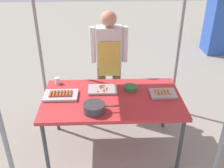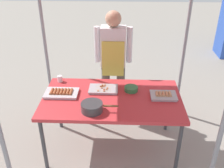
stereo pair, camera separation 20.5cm
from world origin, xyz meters
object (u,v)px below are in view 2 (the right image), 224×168
(cooking_wok, at_px, (92,107))
(drink_cup_near_edge, at_px, (60,79))
(tray_grilled_sausages, at_px, (163,95))
(vendor_woman, at_px, (113,57))
(tray_meat_skewers, at_px, (103,89))
(tray_pork_links, at_px, (61,93))
(condiment_bowl, at_px, (131,89))
(stall_table, at_px, (112,101))

(cooking_wok, xyz_separation_m, drink_cup_near_edge, (-0.48, 0.64, -0.01))
(tray_grilled_sausages, xyz_separation_m, drink_cup_near_edge, (-1.27, 0.32, 0.02))
(tray_grilled_sausages, height_order, vendor_woman, vendor_woman)
(tray_meat_skewers, bearing_deg, drink_cup_near_edge, 160.42)
(tray_meat_skewers, distance_m, drink_cup_near_edge, 0.60)
(tray_grilled_sausages, relative_size, drink_cup_near_edge, 3.72)
(tray_pork_links, relative_size, condiment_bowl, 2.41)
(cooking_wok, xyz_separation_m, condiment_bowl, (0.42, 0.44, -0.03))
(stall_table, bearing_deg, tray_meat_skewers, 124.67)
(tray_grilled_sausages, bearing_deg, tray_pork_links, 179.64)
(stall_table, distance_m, condiment_bowl, 0.29)
(drink_cup_near_edge, bearing_deg, cooking_wok, -52.92)
(tray_pork_links, distance_m, vendor_woman, 0.97)
(stall_table, relative_size, tray_meat_skewers, 4.63)
(drink_cup_near_edge, xyz_separation_m, vendor_woman, (0.66, 0.45, 0.12))
(tray_meat_skewers, height_order, vendor_woman, vendor_woman)
(tray_pork_links, bearing_deg, vendor_woman, 52.88)
(tray_meat_skewers, xyz_separation_m, tray_pork_links, (-0.48, -0.11, 0.00))
(stall_table, relative_size, condiment_bowl, 9.89)
(cooking_wok, bearing_deg, tray_grilled_sausages, 21.47)
(stall_table, height_order, tray_pork_links, tray_pork_links)
(tray_grilled_sausages, distance_m, drink_cup_near_edge, 1.31)
(condiment_bowl, bearing_deg, drink_cup_near_edge, 167.76)
(stall_table, height_order, cooking_wok, cooking_wok)
(vendor_woman, bearing_deg, cooking_wok, 80.39)
(drink_cup_near_edge, bearing_deg, vendor_woman, 34.09)
(condiment_bowl, distance_m, vendor_woman, 0.70)
(stall_table, relative_size, cooking_wok, 4.09)
(tray_grilled_sausages, bearing_deg, vendor_woman, 128.12)
(cooking_wok, relative_size, condiment_bowl, 2.42)
(tray_grilled_sausages, height_order, tray_pork_links, tray_pork_links)
(stall_table, height_order, vendor_woman, vendor_woman)
(condiment_bowl, distance_m, drink_cup_near_edge, 0.92)
(stall_table, bearing_deg, drink_cup_near_edge, 152.07)
(tray_grilled_sausages, bearing_deg, condiment_bowl, 160.80)
(tray_pork_links, height_order, drink_cup_near_edge, drink_cup_near_edge)
(cooking_wok, bearing_deg, stall_table, 54.62)
(tray_pork_links, bearing_deg, tray_meat_skewers, 13.33)
(tray_pork_links, bearing_deg, stall_table, -4.04)
(tray_meat_skewers, xyz_separation_m, drink_cup_near_edge, (-0.57, 0.20, 0.02))
(stall_table, relative_size, tray_pork_links, 4.10)
(stall_table, bearing_deg, cooking_wok, -125.38)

